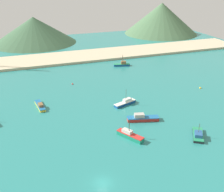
# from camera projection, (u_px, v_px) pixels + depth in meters

# --- Properties ---
(ground) EXTENTS (260.00, 280.00, 0.50)m
(ground) POSITION_uv_depth(u_px,v_px,m) (74.00, 124.00, 90.53)
(ground) COLOR teal
(fishing_boat_1) EXTENTS (3.06, 9.60, 1.76)m
(fishing_boat_1) POSITION_uv_depth(u_px,v_px,m) (40.00, 106.00, 100.84)
(fishing_boat_1) COLOR gold
(fishing_boat_1) RESTS_ON ground
(fishing_boat_2) EXTENTS (8.65, 4.28, 5.82)m
(fishing_boat_2) POSITION_uv_depth(u_px,v_px,m) (122.00, 64.00, 145.62)
(fishing_boat_2) COLOR #14478C
(fishing_boat_2) RESTS_ON ground
(fishing_boat_3) EXTENTS (10.78, 5.23, 2.47)m
(fishing_boat_3) POSITION_uv_depth(u_px,v_px,m) (142.00, 118.00, 91.68)
(fishing_boat_3) COLOR red
(fishing_boat_3) RESTS_ON ground
(fishing_boat_4) EXTENTS (6.19, 8.63, 5.81)m
(fishing_boat_4) POSITION_uv_depth(u_px,v_px,m) (130.00, 135.00, 81.94)
(fishing_boat_4) COLOR #198466
(fishing_boat_4) RESTS_ON ground
(fishing_boat_6) EXTENTS (6.78, 8.36, 4.63)m
(fishing_boat_6) POSITION_uv_depth(u_px,v_px,m) (198.00, 135.00, 82.53)
(fishing_boat_6) COLOR #232328
(fishing_boat_6) RESTS_ON ground
(fishing_boat_7) EXTENTS (9.23, 4.89, 6.08)m
(fishing_boat_7) POSITION_uv_depth(u_px,v_px,m) (125.00, 103.00, 102.78)
(fishing_boat_7) COLOR #14478C
(fishing_boat_7) RESTS_ON ground
(buoy_0) EXTENTS (0.71, 0.71, 0.71)m
(buoy_0) POSITION_uv_depth(u_px,v_px,m) (72.00, 84.00, 121.66)
(buoy_0) COLOR red
(buoy_0) RESTS_ON ground
(buoy_1) EXTENTS (0.84, 0.84, 0.84)m
(buoy_1) POSITION_uv_depth(u_px,v_px,m) (200.00, 88.00, 117.42)
(buoy_1) COLOR gold
(buoy_1) RESTS_ON ground
(beach_strip) EXTENTS (247.00, 23.81, 1.20)m
(beach_strip) POSITION_uv_depth(u_px,v_px,m) (44.00, 60.00, 153.76)
(beach_strip) COLOR #C6B793
(beach_strip) RESTS_ON ground
(hill_central) EXTENTS (56.50, 56.50, 17.50)m
(hill_central) POSITION_uv_depth(u_px,v_px,m) (34.00, 30.00, 190.38)
(hill_central) COLOR #3D6042
(hill_central) RESTS_ON ground
(hill_east) EXTENTS (57.14, 57.14, 23.47)m
(hill_east) POSITION_uv_depth(u_px,v_px,m) (161.00, 18.00, 219.15)
(hill_east) COLOR #476B47
(hill_east) RESTS_ON ground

